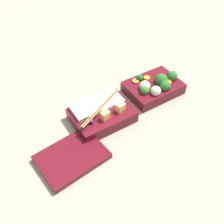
% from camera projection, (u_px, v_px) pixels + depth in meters
% --- Properties ---
extents(ground_plane, '(3.00, 3.00, 0.00)m').
position_uv_depth(ground_plane, '(134.00, 105.00, 0.90)').
color(ground_plane, gray).
extents(bento_tray_vegetable, '(0.19, 0.14, 0.07)m').
position_uv_depth(bento_tray_vegetable, '(154.00, 87.00, 0.93)').
color(bento_tray_vegetable, '#510F19').
rests_on(bento_tray_vegetable, ground_plane).
extents(bento_tray_rice, '(0.19, 0.14, 0.07)m').
position_uv_depth(bento_tray_rice, '(101.00, 113.00, 0.84)').
color(bento_tray_rice, '#510F19').
rests_on(bento_tray_rice, ground_plane).
extents(bento_lid, '(0.20, 0.15, 0.02)m').
position_uv_depth(bento_lid, '(72.00, 157.00, 0.74)').
color(bento_lid, '#510F19').
rests_on(bento_lid, ground_plane).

